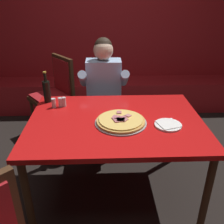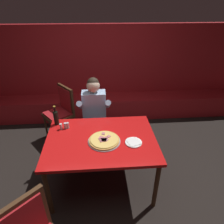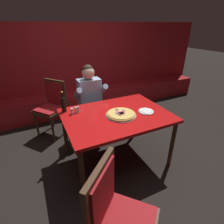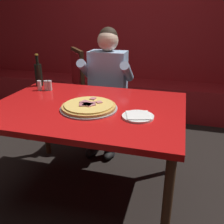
{
  "view_description": "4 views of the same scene",
  "coord_description": "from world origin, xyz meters",
  "px_view_note": "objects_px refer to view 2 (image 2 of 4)",
  "views": [
    {
      "loc": [
        -0.09,
        -1.78,
        1.72
      ],
      "look_at": [
        -0.02,
        0.16,
        0.76
      ],
      "focal_mm": 40.0,
      "sensor_mm": 36.0,
      "label": 1
    },
    {
      "loc": [
        -0.01,
        -2.05,
        2.35
      ],
      "look_at": [
        0.16,
        0.27,
        1.0
      ],
      "focal_mm": 32.0,
      "sensor_mm": 36.0,
      "label": 2
    },
    {
      "loc": [
        -0.95,
        -1.86,
        1.86
      ],
      "look_at": [
        0.01,
        0.17,
        0.72
      ],
      "focal_mm": 28.0,
      "sensor_mm": 36.0,
      "label": 3
    },
    {
      "loc": [
        0.64,
        -1.61,
        1.42
      ],
      "look_at": [
        0.18,
        0.04,
        0.72
      ],
      "focal_mm": 40.0,
      "sensor_mm": 36.0,
      "label": 4
    }
  ],
  "objects_px": {
    "shaker_black_pepper": "(68,126)",
    "diner_seated_blue_shirt": "(94,113)",
    "plate_white_paper": "(134,142)",
    "main_dining_table": "(101,143)",
    "pizza": "(104,140)",
    "shaker_oregano": "(61,127)",
    "beer_bottle": "(56,118)",
    "dining_chair_by_booth": "(62,109)",
    "shaker_red_pepper_flakes": "(65,126)"
  },
  "relations": [
    {
      "from": "main_dining_table",
      "to": "plate_white_paper",
      "type": "distance_m",
      "value": 0.43
    },
    {
      "from": "shaker_black_pepper",
      "to": "diner_seated_blue_shirt",
      "type": "relative_size",
      "value": 0.07
    },
    {
      "from": "main_dining_table",
      "to": "shaker_oregano",
      "type": "xyz_separation_m",
      "value": [
        -0.54,
        0.26,
        0.11
      ]
    },
    {
      "from": "plate_white_paper",
      "to": "diner_seated_blue_shirt",
      "type": "bearing_deg",
      "value": 118.95
    },
    {
      "from": "shaker_red_pepper_flakes",
      "to": "diner_seated_blue_shirt",
      "type": "relative_size",
      "value": 0.07
    },
    {
      "from": "dining_chair_by_booth",
      "to": "main_dining_table",
      "type": "bearing_deg",
      "value": -59.31
    },
    {
      "from": "beer_bottle",
      "to": "shaker_black_pepper",
      "type": "relative_size",
      "value": 3.4
    },
    {
      "from": "pizza",
      "to": "beer_bottle",
      "type": "distance_m",
      "value": 0.8
    },
    {
      "from": "dining_chair_by_booth",
      "to": "beer_bottle",
      "type": "bearing_deg",
      "value": -84.8
    },
    {
      "from": "pizza",
      "to": "diner_seated_blue_shirt",
      "type": "xyz_separation_m",
      "value": [
        -0.13,
        0.83,
        -0.08
      ]
    },
    {
      "from": "shaker_red_pepper_flakes",
      "to": "shaker_oregano",
      "type": "relative_size",
      "value": 1.0
    },
    {
      "from": "beer_bottle",
      "to": "shaker_black_pepper",
      "type": "xyz_separation_m",
      "value": [
        0.17,
        -0.11,
        -0.07
      ]
    },
    {
      "from": "diner_seated_blue_shirt",
      "to": "shaker_red_pepper_flakes",
      "type": "bearing_deg",
      "value": -128.02
    },
    {
      "from": "plate_white_paper",
      "to": "shaker_black_pepper",
      "type": "bearing_deg",
      "value": 155.24
    },
    {
      "from": "plate_white_paper",
      "to": "shaker_red_pepper_flakes",
      "type": "distance_m",
      "value": 0.96
    },
    {
      "from": "shaker_black_pepper",
      "to": "dining_chair_by_booth",
      "type": "height_order",
      "value": "dining_chair_by_booth"
    },
    {
      "from": "plate_white_paper",
      "to": "shaker_black_pepper",
      "type": "relative_size",
      "value": 2.44
    },
    {
      "from": "shaker_red_pepper_flakes",
      "to": "diner_seated_blue_shirt",
      "type": "bearing_deg",
      "value": 51.98
    },
    {
      "from": "main_dining_table",
      "to": "shaker_black_pepper",
      "type": "distance_m",
      "value": 0.54
    },
    {
      "from": "shaker_red_pepper_flakes",
      "to": "shaker_oregano",
      "type": "bearing_deg",
      "value": -164.89
    },
    {
      "from": "pizza",
      "to": "shaker_red_pepper_flakes",
      "type": "relative_size",
      "value": 4.75
    },
    {
      "from": "shaker_black_pepper",
      "to": "dining_chair_by_booth",
      "type": "bearing_deg",
      "value": 105.07
    },
    {
      "from": "pizza",
      "to": "shaker_black_pepper",
      "type": "distance_m",
      "value": 0.59
    },
    {
      "from": "plate_white_paper",
      "to": "shaker_oregano",
      "type": "distance_m",
      "value": 1.01
    },
    {
      "from": "pizza",
      "to": "beer_bottle",
      "type": "bearing_deg",
      "value": 145.85
    },
    {
      "from": "diner_seated_blue_shirt",
      "to": "dining_chair_by_booth",
      "type": "xyz_separation_m",
      "value": [
        -0.6,
        0.39,
        -0.12
      ]
    },
    {
      "from": "pizza",
      "to": "diner_seated_blue_shirt",
      "type": "relative_size",
      "value": 0.32
    },
    {
      "from": "main_dining_table",
      "to": "beer_bottle",
      "type": "height_order",
      "value": "beer_bottle"
    },
    {
      "from": "beer_bottle",
      "to": "main_dining_table",
      "type": "bearing_deg",
      "value": -32.01
    },
    {
      "from": "main_dining_table",
      "to": "shaker_red_pepper_flakes",
      "type": "relative_size",
      "value": 16.36
    },
    {
      "from": "main_dining_table",
      "to": "pizza",
      "type": "xyz_separation_m",
      "value": [
        0.04,
        -0.06,
        0.09
      ]
    },
    {
      "from": "pizza",
      "to": "main_dining_table",
      "type": "bearing_deg",
      "value": 123.04
    },
    {
      "from": "pizza",
      "to": "shaker_black_pepper",
      "type": "xyz_separation_m",
      "value": [
        -0.49,
        0.34,
        0.02
      ]
    },
    {
      "from": "main_dining_table",
      "to": "dining_chair_by_booth",
      "type": "xyz_separation_m",
      "value": [
        -0.69,
        1.16,
        -0.11
      ]
    },
    {
      "from": "shaker_red_pepper_flakes",
      "to": "shaker_black_pepper",
      "type": "bearing_deg",
      "value": 12.5
    },
    {
      "from": "shaker_red_pepper_flakes",
      "to": "diner_seated_blue_shirt",
      "type": "distance_m",
      "value": 0.64
    },
    {
      "from": "main_dining_table",
      "to": "diner_seated_blue_shirt",
      "type": "xyz_separation_m",
      "value": [
        -0.09,
        0.77,
        0.01
      ]
    },
    {
      "from": "shaker_oregano",
      "to": "main_dining_table",
      "type": "bearing_deg",
      "value": -25.31
    },
    {
      "from": "beer_bottle",
      "to": "dining_chair_by_booth",
      "type": "xyz_separation_m",
      "value": [
        -0.07,
        0.77,
        -0.3
      ]
    },
    {
      "from": "main_dining_table",
      "to": "shaker_red_pepper_flakes",
      "type": "distance_m",
      "value": 0.56
    },
    {
      "from": "beer_bottle",
      "to": "dining_chair_by_booth",
      "type": "relative_size",
      "value": 0.29
    },
    {
      "from": "shaker_oregano",
      "to": "beer_bottle",
      "type": "bearing_deg",
      "value": 120.94
    },
    {
      "from": "pizza",
      "to": "shaker_oregano",
      "type": "bearing_deg",
      "value": 151.47
    },
    {
      "from": "pizza",
      "to": "plate_white_paper",
      "type": "relative_size",
      "value": 1.94
    },
    {
      "from": "dining_chair_by_booth",
      "to": "plate_white_paper",
      "type": "bearing_deg",
      "value": -49.49
    },
    {
      "from": "beer_bottle",
      "to": "shaker_black_pepper",
      "type": "distance_m",
      "value": 0.21
    },
    {
      "from": "diner_seated_blue_shirt",
      "to": "plate_white_paper",
      "type": "bearing_deg",
      "value": -61.05
    },
    {
      "from": "beer_bottle",
      "to": "diner_seated_blue_shirt",
      "type": "bearing_deg",
      "value": 36.09
    },
    {
      "from": "shaker_black_pepper",
      "to": "diner_seated_blue_shirt",
      "type": "height_order",
      "value": "diner_seated_blue_shirt"
    },
    {
      "from": "main_dining_table",
      "to": "shaker_black_pepper",
      "type": "bearing_deg",
      "value": 148.38
    }
  ]
}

